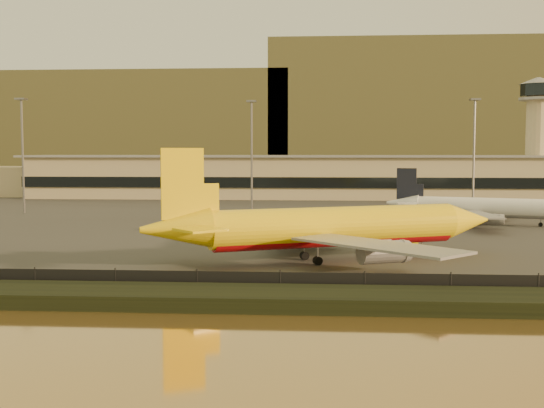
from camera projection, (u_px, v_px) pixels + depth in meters
The scene contains 12 objects.
ground at pixel (269, 273), 77.96m from camera, with size 900.00×900.00×0.00m, color black.
embankment at pixel (255, 298), 60.99m from camera, with size 320.00×7.00×1.40m, color black.
tarmac at pixel (297, 206), 172.44m from camera, with size 320.00×220.00×0.20m, color #2D2D2D.
perimeter_fence at pixel (259, 283), 64.93m from camera, with size 300.00×0.05×2.20m, color black.
terminal_building at pixel (252, 177), 203.37m from camera, with size 202.00×25.00×12.60m.
control_tower at pixel (537, 125), 201.72m from camera, with size 11.20×11.20×35.50m.
apron_light_masts at pixel (362, 143), 150.31m from camera, with size 152.20×12.20×25.40m.
distant_hills at pixel (276, 123), 415.18m from camera, with size 470.00×160.00×70.00m.
dhl_cargo_jet at pixel (330, 228), 84.51m from camera, with size 44.76×42.39×14.04m.
white_narrowbody_jet at pixel (482, 208), 127.62m from camera, with size 35.48×33.73×10.43m.
gse_vehicle_yellow at pixel (405, 240), 99.31m from camera, with size 3.60×1.62×1.62m, color yellow.
gse_vehicle_white at pixel (188, 226), 116.58m from camera, with size 4.17×1.88×1.88m, color white.
Camera 1 is at (5.70, -76.92, 13.80)m, focal length 45.00 mm.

